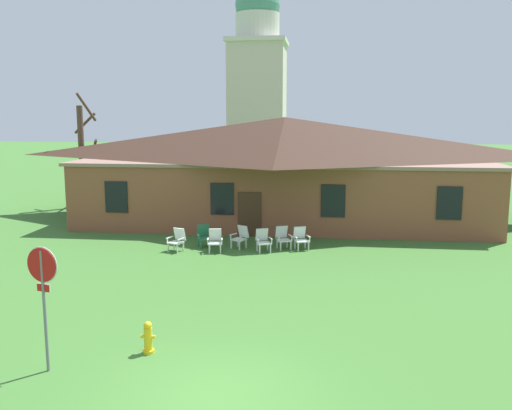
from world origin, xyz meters
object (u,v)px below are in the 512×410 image
(lawn_chair_near_door, at_px, (204,235))
(fire_hydrant, at_px, (148,338))
(lawn_chair_left_end, at_px, (215,240))
(lawn_chair_far_side, at_px, (283,237))
(lawn_chair_under_eave, at_px, (301,238))
(lawn_chair_right_end, at_px, (263,240))
(lawn_chair_middle, at_px, (241,236))
(lawn_chair_by_porch, at_px, (177,239))
(stop_sign, at_px, (43,284))

(lawn_chair_near_door, bearing_deg, fire_hydrant, -84.86)
(lawn_chair_left_end, bearing_deg, lawn_chair_far_side, 17.65)
(fire_hydrant, bearing_deg, lawn_chair_under_eave, 73.49)
(lawn_chair_left_end, relative_size, lawn_chair_right_end, 1.00)
(lawn_chair_near_door, distance_m, fire_hydrant, 10.87)
(lawn_chair_right_end, bearing_deg, lawn_chair_middle, 152.29)
(fire_hydrant, bearing_deg, lawn_chair_near_door, 95.14)
(lawn_chair_by_porch, relative_size, lawn_chair_left_end, 1.00)
(lawn_chair_by_porch, relative_size, lawn_chair_right_end, 1.00)
(lawn_chair_middle, xyz_separation_m, fire_hydrant, (-0.64, -10.79, -0.12))
(lawn_chair_left_end, distance_m, lawn_chair_under_eave, 3.64)
(stop_sign, relative_size, lawn_chair_near_door, 2.98)
(lawn_chair_under_eave, relative_size, fire_hydrant, 1.21)
(lawn_chair_by_porch, xyz_separation_m, fire_hydrant, (1.91, -9.92, -0.12))
(lawn_chair_by_porch, distance_m, lawn_chair_left_end, 1.60)
(stop_sign, xyz_separation_m, lawn_chair_far_side, (4.39, 12.07, -1.53))
(lawn_chair_left_end, height_order, lawn_chair_far_side, same)
(stop_sign, height_order, fire_hydrant, stop_sign)
(lawn_chair_near_door, height_order, lawn_chair_far_side, same)
(lawn_chair_by_porch, bearing_deg, stop_sign, -90.10)
(stop_sign, bearing_deg, lawn_chair_near_door, 85.43)
(lawn_chair_middle, bearing_deg, lawn_chair_right_end, -27.71)
(stop_sign, xyz_separation_m, fire_hydrant, (1.93, 1.19, -1.65))
(lawn_chair_by_porch, relative_size, lawn_chair_middle, 1.00)
(lawn_chair_by_porch, distance_m, lawn_chair_right_end, 3.59)
(lawn_chair_right_end, relative_size, lawn_chair_under_eave, 1.00)
(lawn_chair_far_side, xyz_separation_m, fire_hydrant, (-2.45, -10.88, -0.12))
(lawn_chair_by_porch, xyz_separation_m, lawn_chair_right_end, (3.58, 0.33, 0.00))
(lawn_chair_left_end, bearing_deg, lawn_chair_middle, 39.99)
(lawn_chair_by_porch, bearing_deg, lawn_chair_far_side, 12.31)
(lawn_chair_left_end, relative_size, lawn_chair_middle, 1.00)
(lawn_chair_under_eave, bearing_deg, lawn_chair_left_end, -166.42)
(lawn_chair_under_eave, bearing_deg, fire_hydrant, -106.51)
(lawn_chair_right_end, distance_m, lawn_chair_under_eave, 1.66)
(lawn_chair_middle, height_order, fire_hydrant, lawn_chair_middle)
(lawn_chair_middle, height_order, lawn_chair_right_end, same)
(stop_sign, height_order, lawn_chair_middle, stop_sign)
(lawn_chair_by_porch, bearing_deg, lawn_chair_left_end, 2.55)
(lawn_chair_far_side, distance_m, fire_hydrant, 11.15)
(lawn_chair_by_porch, relative_size, lawn_chair_near_door, 1.00)
(stop_sign, bearing_deg, fire_hydrant, 31.61)
(lawn_chair_by_porch, distance_m, fire_hydrant, 10.11)
(lawn_chair_near_door, bearing_deg, stop_sign, -94.57)
(stop_sign, bearing_deg, lawn_chair_left_end, 81.78)
(stop_sign, relative_size, lawn_chair_right_end, 2.98)
(lawn_chair_by_porch, xyz_separation_m, lawn_chair_middle, (2.55, 0.87, 0.00))
(lawn_chair_far_side, bearing_deg, lawn_chair_under_eave, -2.12)
(lawn_chair_right_end, height_order, lawn_chair_under_eave, same)
(lawn_chair_left_end, bearing_deg, stop_sign, -98.22)
(lawn_chair_near_door, height_order, lawn_chair_left_end, same)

